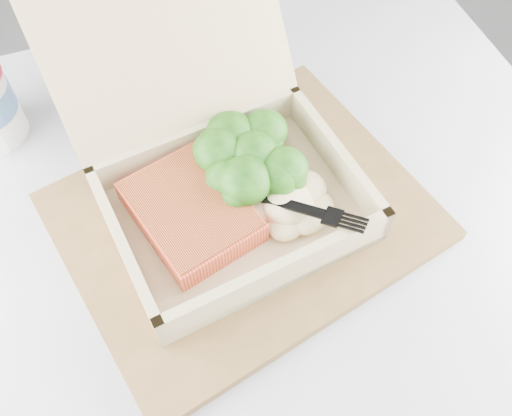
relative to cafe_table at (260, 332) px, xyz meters
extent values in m
plane|color=gray|center=(0.30, 0.23, -0.54)|extent=(4.00, 4.00, 0.00)
cylinder|color=black|center=(0.00, 0.00, -0.19)|extent=(0.08, 0.08, 0.70)
cube|color=#9C9FA5|center=(0.00, 0.00, 0.17)|extent=(0.94, 0.94, 0.03)
cube|color=brown|center=(-0.01, 0.06, 0.20)|extent=(0.45, 0.41, 0.02)
cube|color=tan|center=(-0.02, 0.05, 0.21)|extent=(0.29, 0.26, 0.01)
cube|color=tan|center=(-0.13, 0.02, 0.23)|extent=(0.07, 0.18, 0.05)
cube|color=tan|center=(0.10, 0.09, 0.23)|extent=(0.07, 0.18, 0.05)
cube|color=tan|center=(0.01, -0.03, 0.23)|extent=(0.24, 0.09, 0.05)
cube|color=tan|center=(-0.04, 0.14, 0.23)|extent=(0.24, 0.09, 0.05)
cube|color=tan|center=(-0.06, 0.19, 0.33)|extent=(0.27, 0.18, 0.17)
cube|color=#E5582C|center=(-0.06, 0.05, 0.23)|extent=(0.14, 0.16, 0.03)
ellipsoid|color=beige|center=(0.03, 0.04, 0.23)|extent=(0.09, 0.08, 0.03)
cube|color=black|center=(-0.02, 0.07, 0.24)|extent=(0.09, 0.07, 0.02)
cube|color=black|center=(0.04, 0.03, 0.24)|extent=(0.05, 0.04, 0.01)
cube|color=white|center=(-0.06, 0.24, 0.19)|extent=(0.12, 0.16, 0.00)
camera|label=1|loc=(-0.05, -0.26, 0.71)|focal=40.00mm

